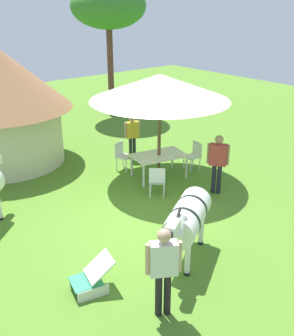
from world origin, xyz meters
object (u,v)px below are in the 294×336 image
(patio_chair_near_lawn, at_px, (157,180))
(striped_lounge_chair, at_px, (91,278))
(zebra_by_umbrella, at_px, (187,218))
(patio_chair_east_end, at_px, (122,154))
(thatched_hut, at_px, (0,100))
(standing_watcher, at_px, (164,265))
(shade_umbrella, at_px, (160,87))
(guest_beside_umbrella, at_px, (132,133))
(guest_behind_table, at_px, (218,159))
(patio_chair_west_end, at_px, (194,154))
(acacia_tree_far_lawn, at_px, (108,7))
(patio_dining_table, at_px, (159,157))

(patio_chair_near_lawn, bearing_deg, striped_lounge_chair, -105.48)
(patio_chair_near_lawn, relative_size, zebra_by_umbrella, 0.46)
(patio_chair_east_end, height_order, striped_lounge_chair, patio_chair_east_end)
(thatched_hut, height_order, standing_watcher, thatched_hut)
(standing_watcher, distance_m, striped_lounge_chair, 1.66)
(shade_umbrella, bearing_deg, guest_beside_umbrella, 79.68)
(shade_umbrella, xyz_separation_m, guest_behind_table, (0.53, -1.85, -1.76))
(patio_chair_west_end, height_order, zebra_by_umbrella, zebra_by_umbrella)
(patio_chair_near_lawn, bearing_deg, acacia_tree_far_lawn, 106.53)
(standing_watcher, bearing_deg, patio_chair_near_lawn, 81.16)
(patio_chair_west_end, relative_size, guest_beside_umbrella, 0.58)
(acacia_tree_far_lawn, bearing_deg, patio_chair_near_lawn, -116.77)
(guest_beside_umbrella, bearing_deg, shade_umbrella, -87.87)
(patio_chair_west_end, bearing_deg, thatched_hut, 54.83)
(patio_dining_table, relative_size, patio_chair_east_end, 1.95)
(patio_chair_east_end, distance_m, striped_lounge_chair, 5.81)
(patio_chair_east_end, height_order, guest_beside_umbrella, guest_beside_umbrella)
(patio_chair_east_end, relative_size, acacia_tree_far_lawn, 0.16)
(guest_behind_table, height_order, standing_watcher, standing_watcher)
(striped_lounge_chair, distance_m, zebra_by_umbrella, 2.22)
(guest_behind_table, bearing_deg, patio_dining_table, 160.27)
(patio_chair_near_lawn, height_order, acacia_tree_far_lawn, acacia_tree_far_lawn)
(thatched_hut, bearing_deg, guest_beside_umbrella, -36.20)
(shade_umbrella, height_order, patio_chair_near_lawn, shade_umbrella)
(patio_dining_table, distance_m, patio_chair_near_lawn, 1.34)
(thatched_hut, xyz_separation_m, patio_chair_near_lawn, (2.16, -5.17, -1.59))
(shade_umbrella, distance_m, patio_chair_near_lawn, 2.63)
(guest_behind_table, bearing_deg, acacia_tree_far_lawn, 128.39)
(thatched_hut, height_order, acacia_tree_far_lawn, acacia_tree_far_lawn)
(patio_chair_near_lawn, height_order, zebra_by_umbrella, zebra_by_umbrella)
(patio_chair_east_end, bearing_deg, shade_umbrella, 90.00)
(patio_chair_near_lawn, xyz_separation_m, acacia_tree_far_lawn, (3.88, 7.70, 4.27))
(patio_dining_table, height_order, acacia_tree_far_lawn, acacia_tree_far_lawn)
(patio_chair_west_end, distance_m, acacia_tree_far_lawn, 8.34)
(thatched_hut, relative_size, patio_dining_table, 2.59)
(standing_watcher, height_order, acacia_tree_far_lawn, acacia_tree_far_lawn)
(zebra_by_umbrella, relative_size, acacia_tree_far_lawn, 0.34)
(thatched_hut, bearing_deg, standing_watcher, -94.73)
(shade_umbrella, height_order, acacia_tree_far_lawn, acacia_tree_far_lawn)
(patio_chair_near_lawn, bearing_deg, thatched_hut, 155.97)
(thatched_hut, relative_size, patio_chair_west_end, 5.06)
(patio_dining_table, distance_m, patio_chair_west_end, 1.34)
(thatched_hut, xyz_separation_m, acacia_tree_far_lawn, (6.05, 2.53, 2.67))
(patio_chair_near_lawn, xyz_separation_m, zebra_by_umbrella, (-1.41, -2.53, 0.44))
(patio_dining_table, height_order, striped_lounge_chair, patio_dining_table)
(standing_watcher, bearing_deg, patio_chair_west_end, 70.35)
(thatched_hut, xyz_separation_m, guest_beside_umbrella, (3.39, -2.48, -1.18))
(striped_lounge_chair, distance_m, acacia_tree_far_lawn, 13.07)
(zebra_by_umbrella, bearing_deg, patio_dining_table, -63.29)
(zebra_by_umbrella, height_order, acacia_tree_far_lawn, acacia_tree_far_lawn)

